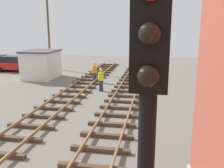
% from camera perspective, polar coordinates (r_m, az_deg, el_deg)
% --- Properties ---
extents(control_hut, '(3.00, 3.80, 2.76)m').
position_cam_1_polar(control_hut, '(25.91, -15.68, 4.32)').
color(control_hut, silver).
rests_on(control_hut, ground).
extents(parked_car_red, '(4.20, 2.04, 1.76)m').
position_cam_1_polar(parked_car_red, '(31.00, -21.32, 4.34)').
color(parked_car_red, red).
rests_on(parked_car_red, ground).
extents(utility_pole_far, '(1.80, 0.24, 9.08)m').
position_cam_1_polar(utility_pole_far, '(31.34, -14.16, 11.96)').
color(utility_pole_far, brown).
rests_on(utility_pole_far, ground).
extents(track_worker_foreground, '(0.40, 0.40, 1.87)m').
position_cam_1_polar(track_worker_foreground, '(23.23, -3.96, 2.69)').
color(track_worker_foreground, '#262D4C').
rests_on(track_worker_foreground, ground).
extents(track_worker_distant, '(0.40, 0.40, 1.87)m').
position_cam_1_polar(track_worker_distant, '(19.90, -2.49, 1.00)').
color(track_worker_distant, '#262D4C').
rests_on(track_worker_distant, ground).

